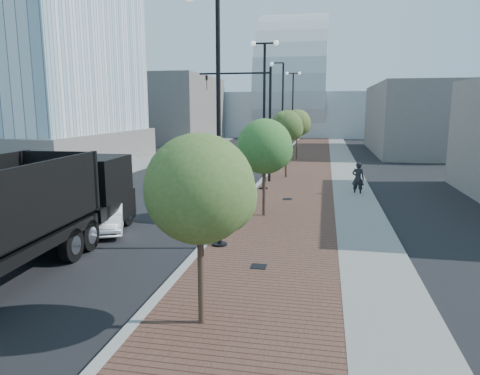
% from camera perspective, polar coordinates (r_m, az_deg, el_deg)
% --- Properties ---
extents(sidewalk, '(7.00, 140.00, 0.12)m').
position_cam_1_polar(sidewalk, '(45.85, 9.78, 3.66)').
color(sidewalk, '#4C2D23').
rests_on(sidewalk, ground).
extents(concrete_strip, '(2.40, 140.00, 0.13)m').
position_cam_1_polar(concrete_strip, '(45.88, 13.16, 3.55)').
color(concrete_strip, slate).
rests_on(concrete_strip, ground).
extents(curb, '(0.30, 140.00, 0.14)m').
position_cam_1_polar(curb, '(46.06, 5.42, 3.81)').
color(curb, gray).
rests_on(curb, ground).
extents(west_sidewalk, '(4.00, 140.00, 0.12)m').
position_cam_1_polar(west_sidewalk, '(49.04, -9.92, 4.08)').
color(west_sidewalk, slate).
rests_on(west_sidewalk, ground).
extents(dump_truck, '(3.39, 13.81, 3.69)m').
position_cam_1_polar(dump_truck, '(17.04, -23.80, -3.11)').
color(dump_truck, black).
rests_on(dump_truck, ground).
extents(white_sedan, '(3.03, 4.48, 1.40)m').
position_cam_1_polar(white_sedan, '(20.04, -17.03, -3.28)').
color(white_sedan, white).
rests_on(white_sedan, ground).
extents(dark_car_mid, '(2.01, 4.28, 1.19)m').
position_cam_1_polar(dark_car_mid, '(35.06, -5.60, 2.63)').
color(dark_car_mid, black).
rests_on(dark_car_mid, ground).
extents(dark_car_far, '(2.85, 4.48, 1.21)m').
position_cam_1_polar(dark_car_far, '(56.57, 3.14, 5.59)').
color(dark_car_far, black).
rests_on(dark_car_far, ground).
extents(pedestrian, '(0.85, 0.69, 2.04)m').
position_cam_1_polar(pedestrian, '(27.56, 15.08, 1.12)').
color(pedestrian, black).
rests_on(pedestrian, ground).
extents(streetlight_1, '(1.44, 0.56, 9.21)m').
position_cam_1_polar(streetlight_1, '(16.06, -3.18, 7.05)').
color(streetlight_1, black).
rests_on(streetlight_1, ground).
extents(streetlight_2, '(1.72, 0.56, 9.28)m').
position_cam_1_polar(streetlight_2, '(27.81, 3.15, 9.41)').
color(streetlight_2, black).
rests_on(streetlight_2, ground).
extents(streetlight_3, '(1.44, 0.56, 9.21)m').
position_cam_1_polar(streetlight_3, '(39.75, 5.37, 8.96)').
color(streetlight_3, black).
rests_on(streetlight_3, ground).
extents(streetlight_4, '(1.72, 0.56, 9.28)m').
position_cam_1_polar(streetlight_4, '(51.69, 6.84, 9.77)').
color(streetlight_4, black).
rests_on(streetlight_4, ground).
extents(traffic_mast, '(5.09, 0.20, 8.00)m').
position_cam_1_polar(traffic_mast, '(30.91, 2.25, 9.81)').
color(traffic_mast, black).
rests_on(traffic_mast, ground).
extents(tree_0, '(2.59, 2.57, 4.71)m').
position_cam_1_polar(tree_0, '(10.13, -4.99, -0.21)').
color(tree_0, '#382619').
rests_on(tree_0, ground).
extents(tree_1, '(2.63, 2.63, 4.77)m').
position_cam_1_polar(tree_1, '(20.84, 3.34, 5.32)').
color(tree_1, '#382619').
rests_on(tree_1, ground).
extents(tree_2, '(2.37, 2.32, 5.10)m').
position_cam_1_polar(tree_2, '(32.72, 6.18, 7.93)').
color(tree_2, '#382619').
rests_on(tree_2, ground).
extents(tree_3, '(2.73, 2.73, 5.11)m').
position_cam_1_polar(tree_3, '(44.69, 7.50, 8.28)').
color(tree_3, '#382619').
rests_on(tree_3, ground).
extents(tower_podium, '(19.00, 19.00, 3.00)m').
position_cam_1_polar(tower_podium, '(47.23, -26.15, 4.71)').
color(tower_podium, '#645E5A').
rests_on(tower_podium, ground).
extents(convention_center, '(50.00, 30.00, 50.00)m').
position_cam_1_polar(convention_center, '(90.78, 7.03, 10.72)').
color(convention_center, '#A4AAAE').
rests_on(convention_center, ground).
extents(commercial_block_nw, '(14.00, 20.00, 10.00)m').
position_cam_1_polar(commercial_block_nw, '(69.94, -9.61, 9.97)').
color(commercial_block_nw, '#67605C').
rests_on(commercial_block_nw, ground).
extents(commercial_block_ne, '(12.00, 22.00, 8.00)m').
position_cam_1_polar(commercial_block_ne, '(56.76, 23.00, 8.25)').
color(commercial_block_ne, '#67615D').
rests_on(commercial_block_ne, ground).
extents(utility_cover_1, '(0.50, 0.50, 0.02)m').
position_cam_1_polar(utility_cover_1, '(14.62, 2.45, -10.20)').
color(utility_cover_1, black).
rests_on(utility_cover_1, sidewalk).
extents(utility_cover_2, '(0.50, 0.50, 0.02)m').
position_cam_1_polar(utility_cover_2, '(25.16, 6.17, -1.49)').
color(utility_cover_2, black).
rests_on(utility_cover_2, sidewalk).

